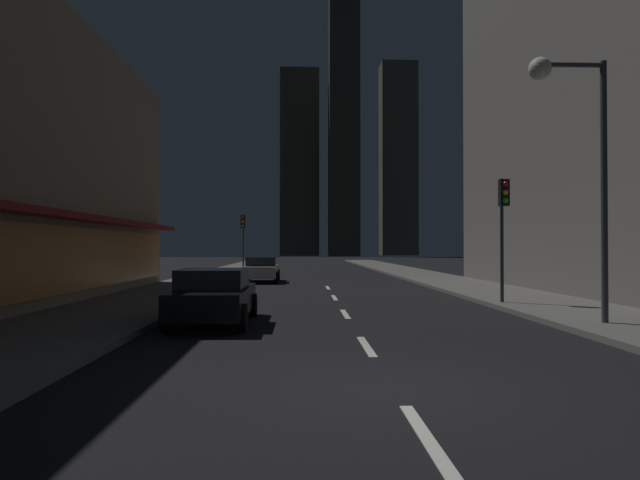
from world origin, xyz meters
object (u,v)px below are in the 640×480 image
street_lamp_right (571,124)px  traffic_light_far_left (243,231)px  car_parked_near (214,296)px  fire_hydrant_far_left (198,282)px  car_parked_far (262,269)px  traffic_light_near_right (503,212)px

street_lamp_right → traffic_light_far_left: bearing=113.0°
car_parked_near → fire_hydrant_far_left: size_ratio=6.48×
car_parked_far → traffic_light_far_left: (-1.90, 7.69, 2.45)m
car_parked_near → car_parked_far: (0.00, 16.88, 0.00)m
traffic_light_near_right → car_parked_far: bearing=124.7°
car_parked_far → traffic_light_far_left: 8.29m
car_parked_near → street_lamp_right: size_ratio=0.64×
car_parked_far → fire_hydrant_far_left: size_ratio=6.48×
car_parked_near → traffic_light_far_left: size_ratio=1.01×
car_parked_far → fire_hydrant_far_left: car_parked_far is taller
traffic_light_near_right → traffic_light_far_left: (-11.00, 20.85, 0.00)m
fire_hydrant_far_left → street_lamp_right: bearing=-44.3°
car_parked_near → traffic_light_near_right: 10.13m
traffic_light_far_left → street_lamp_right: (10.88, -25.66, 1.87)m
street_lamp_right → traffic_light_near_right: bearing=88.6°
car_parked_far → street_lamp_right: (8.98, -17.97, 4.33)m
car_parked_near → traffic_light_far_left: (-1.90, 24.57, 2.45)m
car_parked_far → fire_hydrant_far_left: 7.36m
car_parked_near → traffic_light_near_right: traffic_light_near_right is taller
traffic_light_near_right → traffic_light_far_left: size_ratio=1.00×
car_parked_far → fire_hydrant_far_left: (-2.30, -6.98, -0.29)m
car_parked_far → street_lamp_right: size_ratio=0.64×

